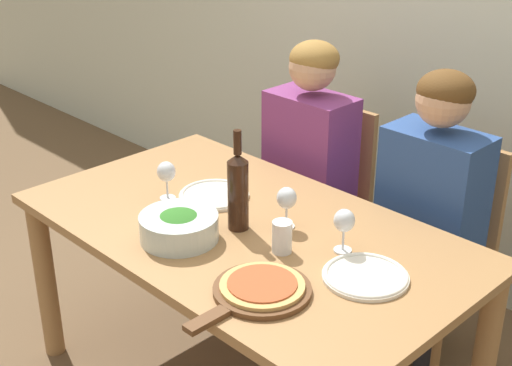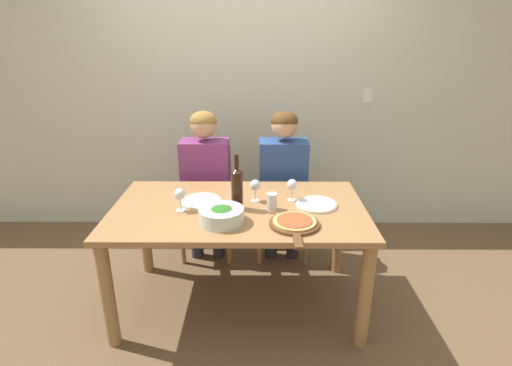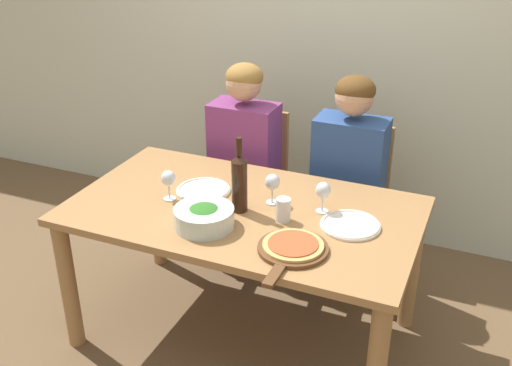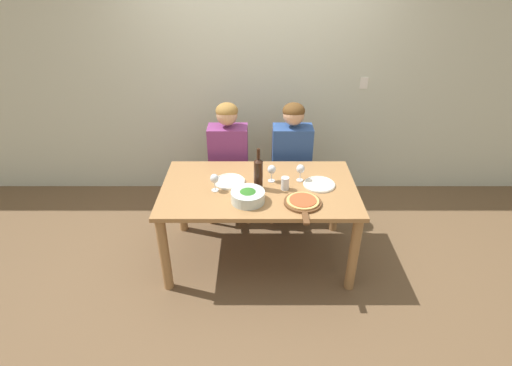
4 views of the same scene
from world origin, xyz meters
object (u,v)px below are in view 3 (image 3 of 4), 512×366
object	(u,v)px
wine_bottle	(239,182)
wine_glass_centre	(272,183)
broccoli_bowl	(204,217)
pizza_on_board	(292,248)
dinner_plate_left	(203,190)
chair_right	(351,197)
water_tumbler	(283,210)
chair_left	(251,179)
wine_glass_left	(168,180)
dinner_plate_right	(350,225)
person_man	(349,165)
person_woman	(243,148)
wine_glass_right	(323,192)

from	to	relation	value
wine_bottle	wine_glass_centre	distance (m)	0.17
broccoli_bowl	pizza_on_board	xyz separation A→B (m)	(0.43, -0.04, -0.03)
dinner_plate_left	pizza_on_board	world-z (taller)	pizza_on_board
wine_bottle	chair_right	bearing A→B (deg)	67.29
chair_right	water_tumbler	distance (m)	0.87
chair_left	wine_glass_left	size ratio (longest dim) A/B	5.97
dinner_plate_right	water_tumbler	bearing A→B (deg)	-167.79
person_man	wine_glass_centre	xyz separation A→B (m)	(-0.22, -0.56, 0.10)
dinner_plate_left	water_tumbler	bearing A→B (deg)	-13.75
person_woman	wine_glass_centre	xyz separation A→B (m)	(0.40, -0.56, 0.10)
pizza_on_board	wine_glass_left	bearing A→B (deg)	163.79
dinner_plate_right	chair_left	bearing A→B (deg)	137.24
chair_left	wine_bottle	xyz separation A→B (m)	(0.29, -0.79, 0.39)
person_man	dinner_plate_right	world-z (taller)	person_man
dinner_plate_right	pizza_on_board	xyz separation A→B (m)	(-0.17, -0.29, 0.01)
chair_left	wine_glass_centre	distance (m)	0.86
wine_bottle	wine_glass_centre	world-z (taller)	wine_bottle
wine_bottle	water_tumbler	distance (m)	0.24
chair_left	wine_glass_centre	xyz separation A→B (m)	(0.40, -0.67, 0.35)
chair_right	person_woman	size ratio (longest dim) A/B	0.73
broccoli_bowl	dinner_plate_right	size ratio (longest dim) A/B	1.00
person_woman	wine_bottle	xyz separation A→B (m)	(0.29, -0.69, 0.14)
wine_glass_right	wine_glass_left	bearing A→B (deg)	-166.85
chair_right	wine_glass_right	size ratio (longest dim) A/B	5.97
broccoli_bowl	wine_glass_centre	xyz separation A→B (m)	(0.20, 0.32, 0.06)
person_woman	water_tumbler	size ratio (longest dim) A/B	11.26
chair_left	broccoli_bowl	world-z (taller)	chair_left
pizza_on_board	wine_glass_centre	xyz separation A→B (m)	(-0.23, 0.36, 0.09)
person_man	wine_bottle	world-z (taller)	person_man
chair_right	dinner_plate_right	xyz separation A→B (m)	(0.18, -0.74, 0.25)
wine_bottle	person_man	bearing A→B (deg)	64.12
dinner_plate_right	wine_glass_right	distance (m)	0.20
pizza_on_board	person_woman	bearing A→B (deg)	124.58
chair_right	wine_glass_centre	size ratio (longest dim) A/B	5.97
dinner_plate_right	wine_bottle	bearing A→B (deg)	-174.13
chair_right	wine_glass_centre	world-z (taller)	chair_right
chair_right	wine_bottle	world-z (taller)	wine_bottle
dinner_plate_left	wine_glass_right	distance (m)	0.61
dinner_plate_right	wine_glass_right	world-z (taller)	wine_glass_right
person_man	wine_glass_centre	size ratio (longest dim) A/B	8.13
wine_glass_left	dinner_plate_right	bearing A→B (deg)	5.60
chair_right	wine_glass_left	bearing A→B (deg)	-129.73
person_woman	wine_glass_right	xyz separation A→B (m)	(0.65, -0.55, 0.10)
wine_glass_right	wine_glass_centre	bearing A→B (deg)	-177.42
chair_right	water_tumbler	size ratio (longest dim) A/B	8.27
person_woman	water_tumbler	xyz separation A→B (m)	(0.51, -0.70, 0.05)
wine_bottle	dinner_plate_right	distance (m)	0.53
pizza_on_board	wine_glass_left	world-z (taller)	wine_glass_left
dinner_plate_right	water_tumbler	xyz separation A→B (m)	(-0.29, -0.06, 0.05)
wine_glass_left	water_tumbler	world-z (taller)	wine_glass_left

